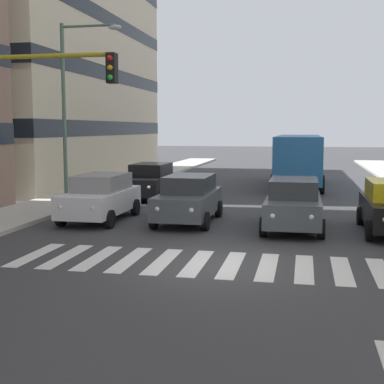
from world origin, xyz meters
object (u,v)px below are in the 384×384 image
traffic_light_gantry (9,118)px  street_lamp_right (73,97)px  car_2 (189,198)px  car_3 (101,197)px  car_row2_0 (151,181)px  bus_behind_traffic (299,155)px  car_1 (293,204)px

traffic_light_gantry → street_lamp_right: size_ratio=0.72×
car_2 → car_3: size_ratio=1.00×
car_2 → car_row2_0: (3.25, -6.25, 0.00)m
car_row2_0 → traffic_light_gantry: size_ratio=0.81×
car_2 → street_lamp_right: 7.14m
car_3 → bus_behind_traffic: 15.44m
car_1 → car_3: (7.11, -0.40, 0.00)m
car_3 → car_row2_0: size_ratio=1.00×
car_2 → street_lamp_right: (5.51, -2.38, 3.87)m
car_2 → traffic_light_gantry: (3.66, 5.91, 2.82)m
car_1 → car_2: same height
car_3 → street_lamp_right: (2.20, -2.63, 3.87)m
car_3 → traffic_light_gantry: 6.34m
street_lamp_right → car_2: bearing=156.7°
car_2 → bus_behind_traffic: (-3.79, -13.43, 0.97)m
car_1 → bus_behind_traffic: size_ratio=0.42×
traffic_light_gantry → car_2: bearing=-121.7°
car_1 → traffic_light_gantry: size_ratio=0.81×
car_2 → traffic_light_gantry: 7.50m
car_2 → car_3: bearing=4.3°
street_lamp_right → car_1: bearing=162.0°
car_2 → street_lamp_right: street_lamp_right is taller
car_2 → bus_behind_traffic: bus_behind_traffic is taller
car_2 → car_3: (3.31, 0.25, 0.00)m
car_1 → car_row2_0: (7.04, -6.89, 0.00)m
car_1 → car_2: size_ratio=1.00×
street_lamp_right → traffic_light_gantry: bearing=102.6°
car_row2_0 → car_2: bearing=117.5°
car_3 → bus_behind_traffic: (-7.11, -13.67, 0.97)m
traffic_light_gantry → car_row2_0: bearing=-91.9°
traffic_light_gantry → street_lamp_right: street_lamp_right is taller
car_3 → car_row2_0: bearing=-90.5°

